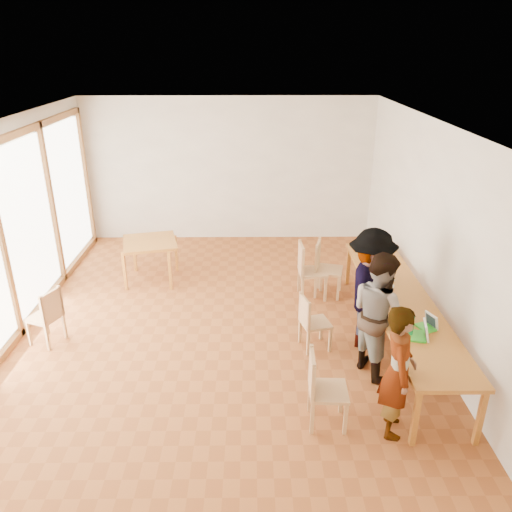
# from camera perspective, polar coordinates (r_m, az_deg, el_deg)

# --- Properties ---
(ground) EXTENTS (8.00, 8.00, 0.00)m
(ground) POSITION_cam_1_polar(r_m,az_deg,el_deg) (7.47, -4.02, -8.87)
(ground) COLOR #9A5325
(ground) RESTS_ON ground
(wall_back) EXTENTS (6.00, 0.10, 3.00)m
(wall_back) POSITION_cam_1_polar(r_m,az_deg,el_deg) (10.62, -3.06, 9.76)
(wall_back) COLOR silver
(wall_back) RESTS_ON ground
(wall_front) EXTENTS (6.00, 0.10, 3.00)m
(wall_front) POSITION_cam_1_polar(r_m,az_deg,el_deg) (3.41, -8.75, -23.26)
(wall_front) COLOR silver
(wall_front) RESTS_ON ground
(wall_right) EXTENTS (0.10, 8.00, 3.00)m
(wall_right) POSITION_cam_1_polar(r_m,az_deg,el_deg) (7.24, 20.05, 1.89)
(wall_right) COLOR silver
(wall_right) RESTS_ON ground
(ceiling) EXTENTS (6.00, 8.00, 0.04)m
(ceiling) POSITION_cam_1_polar(r_m,az_deg,el_deg) (6.41, -4.79, 14.69)
(ceiling) COLOR white
(ceiling) RESTS_ON wall_back
(communal_table) EXTENTS (0.80, 4.00, 0.75)m
(communal_table) POSITION_cam_1_polar(r_m,az_deg,el_deg) (7.16, 16.17, -4.87)
(communal_table) COLOR #C1722A
(communal_table) RESTS_ON ground
(side_table) EXTENTS (0.90, 0.90, 0.75)m
(side_table) POSITION_cam_1_polar(r_m,az_deg,el_deg) (8.99, -12.03, 1.21)
(side_table) COLOR #C1722A
(side_table) RESTS_ON ground
(chair_near) EXTENTS (0.44, 0.44, 0.48)m
(chair_near) POSITION_cam_1_polar(r_m,az_deg,el_deg) (5.65, 7.32, -14.07)
(chair_near) COLOR tan
(chair_near) RESTS_ON ground
(chair_mid) EXTENTS (0.46, 0.46, 0.43)m
(chair_mid) POSITION_cam_1_polar(r_m,az_deg,el_deg) (6.93, 6.19, -6.94)
(chair_mid) COLOR tan
(chair_mid) RESTS_ON ground
(chair_far) EXTENTS (0.47, 0.47, 0.51)m
(chair_far) POSITION_cam_1_polar(r_m,az_deg,el_deg) (8.26, 5.83, -1.03)
(chair_far) COLOR tan
(chair_far) RESTS_ON ground
(chair_empty) EXTENTS (0.54, 0.54, 0.50)m
(chair_empty) POSITION_cam_1_polar(r_m,az_deg,el_deg) (8.40, 7.68, -0.74)
(chair_empty) COLOR tan
(chair_empty) RESTS_ON ground
(chair_spare) EXTENTS (0.51, 0.51, 0.45)m
(chair_spare) POSITION_cam_1_polar(r_m,az_deg,el_deg) (7.56, -22.67, -5.84)
(chair_spare) COLOR tan
(chair_spare) RESTS_ON ground
(person_near) EXTENTS (0.45, 0.61, 1.54)m
(person_near) POSITION_cam_1_polar(r_m,az_deg,el_deg) (5.60, 15.92, -12.57)
(person_near) COLOR gray
(person_near) RESTS_ON ground
(person_mid) EXTENTS (0.88, 0.98, 1.65)m
(person_mid) POSITION_cam_1_polar(r_m,az_deg,el_deg) (6.50, 13.85, -6.39)
(person_mid) COLOR gray
(person_mid) RESTS_ON ground
(person_far) EXTENTS (0.89, 1.24, 1.73)m
(person_far) POSITION_cam_1_polar(r_m,az_deg,el_deg) (6.99, 12.85, -3.73)
(person_far) COLOR gray
(person_far) RESTS_ON ground
(laptop_near) EXTENTS (0.26, 0.29, 0.21)m
(laptop_near) POSITION_cam_1_polar(r_m,az_deg,el_deg) (6.25, 18.40, -8.37)
(laptop_near) COLOR green
(laptop_near) RESTS_ON communal_table
(laptop_mid) EXTENTS (0.26, 0.27, 0.19)m
(laptop_mid) POSITION_cam_1_polar(r_m,az_deg,el_deg) (6.48, 19.11, -7.36)
(laptop_mid) COLOR green
(laptop_mid) RESTS_ON communal_table
(laptop_far) EXTENTS (0.25, 0.28, 0.21)m
(laptop_far) POSITION_cam_1_polar(r_m,az_deg,el_deg) (7.61, 14.73, -2.09)
(laptop_far) COLOR green
(laptop_far) RESTS_ON communal_table
(yellow_mug) EXTENTS (0.16, 0.16, 0.09)m
(yellow_mug) POSITION_cam_1_polar(r_m,az_deg,el_deg) (8.58, 12.05, 1.03)
(yellow_mug) COLOR orange
(yellow_mug) RESTS_ON communal_table
(green_bottle) EXTENTS (0.07, 0.07, 0.28)m
(green_bottle) POSITION_cam_1_polar(r_m,az_deg,el_deg) (6.21, 17.28, -7.59)
(green_bottle) COLOR #11733A
(green_bottle) RESTS_ON communal_table
(clear_glass) EXTENTS (0.07, 0.07, 0.09)m
(clear_glass) POSITION_cam_1_polar(r_m,az_deg,el_deg) (7.25, 15.20, -3.55)
(clear_glass) COLOR silver
(clear_glass) RESTS_ON communal_table
(condiment_cup) EXTENTS (0.08, 0.08, 0.06)m
(condiment_cup) POSITION_cam_1_polar(r_m,az_deg,el_deg) (6.07, 16.30, -9.43)
(condiment_cup) COLOR white
(condiment_cup) RESTS_ON communal_table
(pink_phone) EXTENTS (0.05, 0.10, 0.01)m
(pink_phone) POSITION_cam_1_polar(r_m,az_deg,el_deg) (7.50, 13.00, -2.72)
(pink_phone) COLOR #BA3146
(pink_phone) RESTS_ON communal_table
(black_pouch) EXTENTS (0.16, 0.26, 0.09)m
(black_pouch) POSITION_cam_1_polar(r_m,az_deg,el_deg) (8.45, 13.51, 0.53)
(black_pouch) COLOR black
(black_pouch) RESTS_ON communal_table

